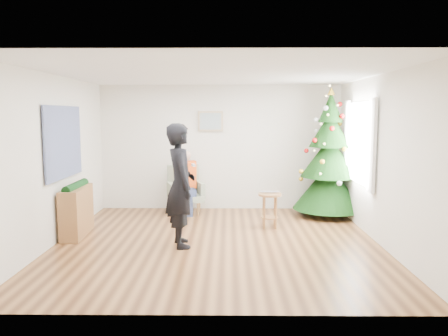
{
  "coord_description": "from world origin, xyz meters",
  "views": [
    {
      "loc": [
        0.17,
        -6.63,
        1.99
      ],
      "look_at": [
        0.1,
        0.6,
        1.1
      ],
      "focal_mm": 35.0,
      "sensor_mm": 36.0,
      "label": 1
    }
  ],
  "objects_px": {
    "armchair": "(185,196)",
    "console": "(77,211)",
    "christmas_tree": "(329,159)",
    "standing_man": "(181,185)",
    "stool": "(270,210)"
  },
  "relations": [
    {
      "from": "standing_man",
      "to": "console",
      "type": "bearing_deg",
      "value": 56.41
    },
    {
      "from": "christmas_tree",
      "to": "standing_man",
      "type": "bearing_deg",
      "value": -142.79
    },
    {
      "from": "stool",
      "to": "standing_man",
      "type": "distance_m",
      "value": 1.91
    },
    {
      "from": "christmas_tree",
      "to": "standing_man",
      "type": "relative_size",
      "value": 1.35
    },
    {
      "from": "standing_man",
      "to": "console",
      "type": "xyz_separation_m",
      "value": [
        -1.78,
        0.56,
        -0.53
      ]
    },
    {
      "from": "christmas_tree",
      "to": "stool",
      "type": "bearing_deg",
      "value": -142.4
    },
    {
      "from": "christmas_tree",
      "to": "armchair",
      "type": "bearing_deg",
      "value": 176.36
    },
    {
      "from": "armchair",
      "to": "stool",
      "type": "bearing_deg",
      "value": -52.75
    },
    {
      "from": "christmas_tree",
      "to": "standing_man",
      "type": "distance_m",
      "value": 3.39
    },
    {
      "from": "stool",
      "to": "armchair",
      "type": "relative_size",
      "value": 0.64
    },
    {
      "from": "standing_man",
      "to": "console",
      "type": "relative_size",
      "value": 1.86
    },
    {
      "from": "armchair",
      "to": "console",
      "type": "height_order",
      "value": "armchair"
    },
    {
      "from": "christmas_tree",
      "to": "armchair",
      "type": "xyz_separation_m",
      "value": [
        -2.85,
        0.18,
        -0.78
      ]
    },
    {
      "from": "console",
      "to": "stool",
      "type": "bearing_deg",
      "value": 6.09
    },
    {
      "from": "christmas_tree",
      "to": "console",
      "type": "relative_size",
      "value": 2.51
    }
  ]
}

